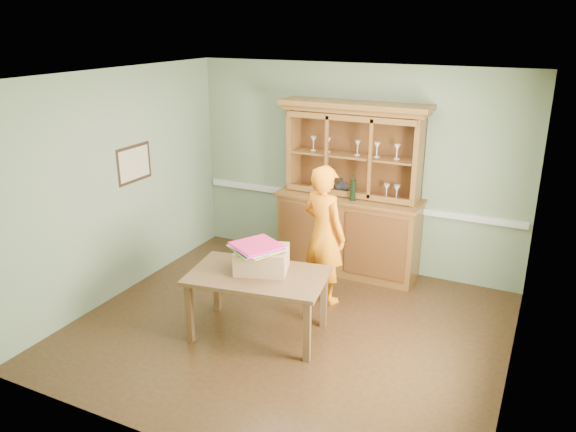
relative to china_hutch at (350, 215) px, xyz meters
The scene contains 14 objects.
floor 1.91m from the china_hutch, 91.50° to the right, with size 4.50×4.50×0.00m, color #462D16.
ceiling 2.59m from the china_hutch, 91.50° to the right, with size 4.50×4.50×0.00m, color white.
wall_back 0.62m from the china_hutch, 100.18° to the left, with size 4.50×4.50×0.00m, color gray.
wall_left 2.94m from the china_hutch, 142.77° to the right, with size 4.00×4.00×0.00m, color gray.
wall_right 2.87m from the china_hutch, 38.37° to the right, with size 4.00×4.00×0.00m, color gray.
wall_front 3.79m from the china_hutch, 90.70° to the right, with size 4.50×4.50×0.00m, color gray.
chair_rail 0.26m from the china_hutch, 101.26° to the left, with size 4.41×0.05×0.08m, color silver.
framed_map 2.80m from the china_hutch, 147.58° to the right, with size 0.03×0.60×0.46m.
window_panel 3.08m from the china_hutch, 43.12° to the right, with size 0.03×0.96×1.36m.
china_hutch is the anchor object (origin of this frame).
dining_table 2.00m from the china_hutch, 98.38° to the right, with size 1.53×1.06×0.71m.
cardboard_box 1.90m from the china_hutch, 98.93° to the right, with size 0.53×0.43×0.25m, color #A87E57.
kite_stack 1.95m from the china_hutch, 99.66° to the right, with size 0.60×0.60×0.05m.
person 0.92m from the china_hutch, 88.92° to the right, with size 0.61×0.40×1.67m, color orange.
Camera 1 is at (2.36, -4.86, 3.21)m, focal length 35.00 mm.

